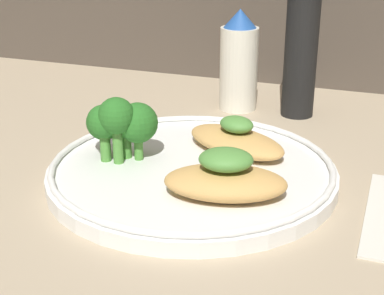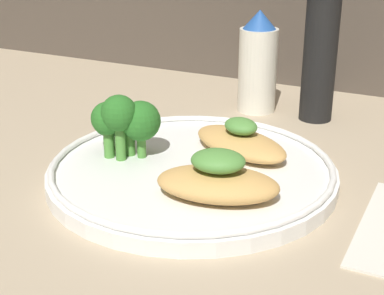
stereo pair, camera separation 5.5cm
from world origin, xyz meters
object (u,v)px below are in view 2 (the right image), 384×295
object	(u,v)px
plate	(192,171)
pepper_grinder	(320,50)
sauce_bottle	(258,64)
broccoli_bunch	(122,120)

from	to	relation	value
plate	pepper_grinder	bearing A→B (deg)	75.63
plate	pepper_grinder	distance (cm)	24.60
plate	pepper_grinder	size ratio (longest dim) A/B	1.47
sauce_bottle	broccoli_bunch	bearing A→B (deg)	-102.89
broccoli_bunch	sauce_bottle	size ratio (longest dim) A/B	0.57
plate	pepper_grinder	world-z (taller)	pepper_grinder
plate	sauce_bottle	xyz separation A→B (cm)	(-1.94, 22.64, 5.13)
broccoli_bunch	sauce_bottle	bearing A→B (deg)	77.11
pepper_grinder	plate	bearing A→B (deg)	-104.37
sauce_bottle	plate	bearing A→B (deg)	-85.09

